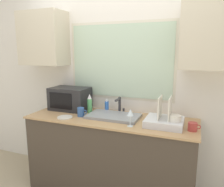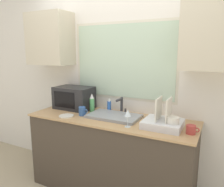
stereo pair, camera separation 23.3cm
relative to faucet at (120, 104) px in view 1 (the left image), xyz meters
name	(u,v)px [view 1 (the left image)]	position (x,y,z in m)	size (l,w,h in m)	color
countertop	(111,154)	(-0.03, -0.20, -0.56)	(1.86, 0.66, 0.89)	#42382D
wall_back	(120,69)	(-0.03, 0.11, 0.40)	(6.00, 0.38, 2.60)	silver
sink_basin	(114,116)	(-0.01, -0.18, -0.10)	(0.57, 0.34, 0.03)	gray
faucet	(120,104)	(0.00, 0.00, 0.00)	(0.08, 0.15, 0.19)	#333338
microwave	(70,99)	(-0.64, -0.06, 0.03)	(0.47, 0.31, 0.28)	#232326
dish_rack	(165,120)	(0.57, -0.25, -0.06)	(0.37, 0.33, 0.29)	silver
spray_bottle	(90,104)	(-0.34, -0.10, 0.00)	(0.06, 0.06, 0.23)	#59B266
soap_bottle	(107,106)	(-0.17, 0.01, -0.04)	(0.05, 0.05, 0.16)	blue
mug_near_sink	(81,112)	(-0.36, -0.28, -0.06)	(0.11, 0.08, 0.10)	#335999
wine_glass	(130,113)	(0.25, -0.40, 0.02)	(0.07, 0.07, 0.17)	silver
mug_by_rack	(193,127)	(0.82, -0.30, -0.07)	(0.12, 0.08, 0.08)	#A53833
small_plate	(65,117)	(-0.50, -0.39, -0.11)	(0.17, 0.17, 0.01)	silver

